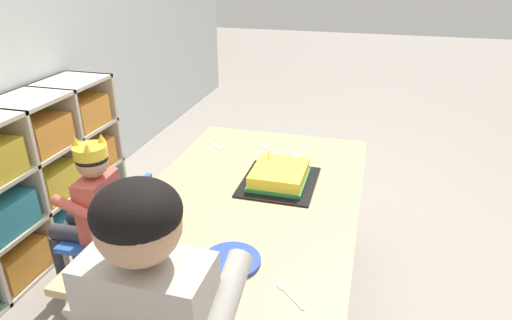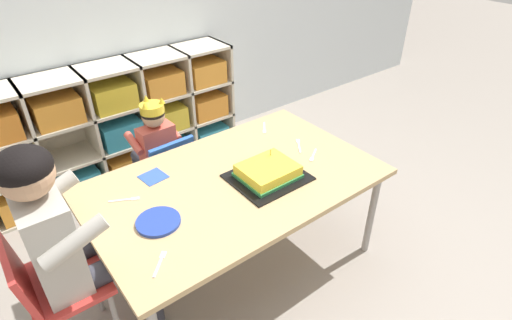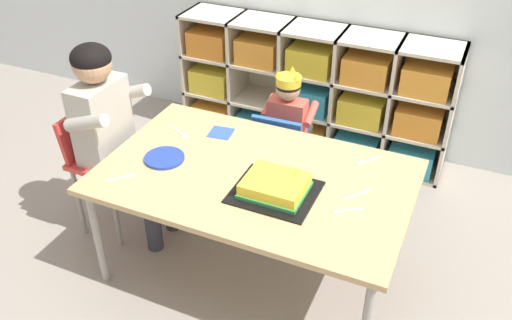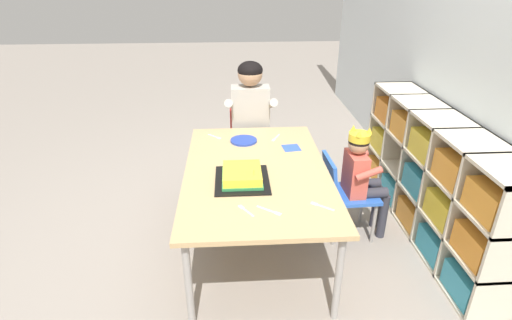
{
  "view_description": "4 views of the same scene",
  "coord_description": "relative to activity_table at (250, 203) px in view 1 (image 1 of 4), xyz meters",
  "views": [
    {
      "loc": [
        -1.54,
        -0.44,
        1.49
      ],
      "look_at": [
        0.06,
        -0.01,
        0.71
      ],
      "focal_mm": 31.13,
      "sensor_mm": 36.0,
      "label": 1
    },
    {
      "loc": [
        -0.92,
        -1.35,
        1.75
      ],
      "look_at": [
        0.15,
        0.02,
        0.62
      ],
      "focal_mm": 28.57,
      "sensor_mm": 36.0,
      "label": 2
    },
    {
      "loc": [
        0.83,
        -1.85,
        2.02
      ],
      "look_at": [
        0.01,
        -0.01,
        0.67
      ],
      "focal_mm": 38.33,
      "sensor_mm": 36.0,
      "label": 3
    },
    {
      "loc": [
        2.2,
        -0.14,
        1.72
      ],
      "look_at": [
        0.02,
        -0.0,
        0.65
      ],
      "focal_mm": 28.07,
      "sensor_mm": 36.0,
      "label": 4
    }
  ],
  "objects": [
    {
      "name": "activity_table",
      "position": [
        0.0,
        0.0,
        0.0
      ],
      "size": [
        1.42,
        0.88,
        0.58
      ],
      "color": "tan",
      "rests_on": "ground"
    },
    {
      "name": "fork_near_child_seat",
      "position": [
        0.45,
        -0.09,
        0.04
      ],
      "size": [
        0.12,
        0.08,
        0.0
      ],
      "rotation": [
        0.0,
        0.0,
        0.58
      ],
      "color": "white",
      "rests_on": "activity_table"
    },
    {
      "name": "child_with_crown",
      "position": [
        -0.1,
        0.7,
        -0.05
      ],
      "size": [
        0.3,
        0.31,
        0.8
      ],
      "rotation": [
        0.0,
        0.0,
        3.18
      ],
      "color": "#D15647",
      "rests_on": "ground"
    },
    {
      "name": "adult_helper_seated",
      "position": [
        -0.78,
        0.01,
        0.12
      ],
      "size": [
        0.44,
        0.41,
        1.07
      ],
      "rotation": [
        0.0,
        0.0,
        1.56
      ],
      "color": "#B2ADA3",
      "rests_on": "ground"
    },
    {
      "name": "fork_near_cake_tray",
      "position": [
        -0.54,
        -0.27,
        0.04
      ],
      "size": [
        0.1,
        0.1,
        0.0
      ],
      "rotation": [
        0.0,
        0.0,
        3.94
      ],
      "color": "white",
      "rests_on": "activity_table"
    },
    {
      "name": "classroom_chair_blue",
      "position": [
        -0.1,
        0.6,
        -0.19
      ],
      "size": [
        0.31,
        0.37,
        0.6
      ],
      "rotation": [
        0.0,
        0.0,
        3.18
      ],
      "color": "blue",
      "rests_on": "ground"
    },
    {
      "name": "birthday_cake_on_tray",
      "position": [
        0.14,
        -0.09,
        0.07
      ],
      "size": [
        0.36,
        0.32,
        0.11
      ],
      "color": "black",
      "rests_on": "activity_table"
    },
    {
      "name": "fork_scattered_mid_table",
      "position": [
        -0.49,
        0.17,
        0.04
      ],
      "size": [
        0.13,
        0.08,
        0.0
      ],
      "rotation": [
        0.0,
        0.0,
        2.67
      ],
      "color": "white",
      "rests_on": "activity_table"
    },
    {
      "name": "ground",
      "position": [
        0.0,
        0.0,
        -0.54
      ],
      "size": [
        16.0,
        16.0,
        0.0
      ],
      "primitive_type": "plane",
      "color": "gray"
    },
    {
      "name": "fork_at_table_front_edge",
      "position": [
        0.47,
        0.04,
        0.04
      ],
      "size": [
        0.1,
        0.13,
        0.0
      ],
      "rotation": [
        0.0,
        0.0,
        4.07
      ],
      "color": "white",
      "rests_on": "activity_table"
    },
    {
      "name": "fork_by_napkin",
      "position": [
        0.44,
        0.31,
        0.04
      ],
      "size": [
        0.1,
        0.11,
        0.0
      ],
      "rotation": [
        0.0,
        0.0,
        0.9
      ],
      "color": "white",
      "rests_on": "activity_table"
    },
    {
      "name": "paper_napkin_square",
      "position": [
        -0.31,
        0.26,
        0.04
      ],
      "size": [
        0.13,
        0.13,
        0.0
      ],
      "primitive_type": "cube",
      "rotation": [
        0.0,
        0.0,
        0.12
      ],
      "color": "#3356B7",
      "rests_on": "activity_table"
    },
    {
      "name": "paper_plate_stack",
      "position": [
        -0.44,
        -0.06,
        0.05
      ],
      "size": [
        0.19,
        0.19,
        0.01
      ],
      "primitive_type": "cylinder",
      "color": "#233DA3",
      "rests_on": "activity_table"
    }
  ]
}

